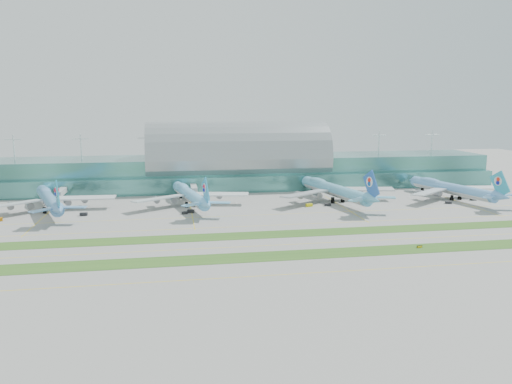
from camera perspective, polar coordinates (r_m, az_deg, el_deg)
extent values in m
plane|color=gray|center=(212.18, 2.49, -4.99)|extent=(700.00, 700.00, 0.00)
cube|color=#3D7A75|center=(336.09, -2.14, 2.40)|extent=(340.00, 42.00, 20.00)
cube|color=#3D7A75|center=(313.31, -1.56, 0.91)|extent=(340.00, 8.00, 10.00)
ellipsoid|color=#9EA5A8|center=(334.88, -2.15, 4.09)|extent=(340.00, 46.20, 16.17)
cylinder|color=white|center=(334.13, -2.16, 5.46)|extent=(0.80, 0.80, 16.00)
cube|color=#B2B7B7|center=(305.91, -21.31, 0.08)|extent=(3.50, 22.00, 3.00)
cylinder|color=black|center=(296.88, -21.65, -0.92)|extent=(1.00, 1.00, 4.00)
cube|color=#B2B7B7|center=(299.64, -7.14, 0.50)|extent=(3.50, 22.00, 3.00)
cylinder|color=black|center=(290.42, -7.04, -0.51)|extent=(1.00, 1.00, 4.00)
cube|color=#B2B7B7|center=(311.83, 6.76, 0.89)|extent=(3.50, 22.00, 3.00)
cylinder|color=black|center=(302.98, 7.28, -0.07)|extent=(1.00, 1.00, 4.00)
cube|color=#B2B7B7|center=(340.50, 18.97, 1.19)|extent=(3.50, 22.00, 3.00)
cylinder|color=black|center=(332.41, 19.75, 0.32)|extent=(1.00, 1.00, 4.00)
cube|color=#2D591E|center=(185.98, 4.30, -7.20)|extent=(420.00, 12.00, 0.08)
cube|color=#2D591E|center=(214.06, 2.38, -4.84)|extent=(420.00, 12.00, 0.08)
cube|color=yellow|center=(167.65, 5.96, -9.21)|extent=(420.00, 0.35, 0.01)
cube|color=yellow|center=(199.02, 3.33, -6.02)|extent=(420.00, 0.35, 0.01)
cube|color=yellow|center=(229.24, 1.55, -3.83)|extent=(420.00, 0.35, 0.01)
cube|color=yellow|center=(250.27, 0.57, -2.63)|extent=(420.00, 0.35, 0.01)
cylinder|color=#5C92CA|center=(278.89, -22.56, -0.80)|extent=(26.50, 60.80, 6.22)
ellipsoid|color=#5C92CA|center=(295.69, -22.97, 0.09)|extent=(11.85, 19.81, 4.44)
cone|color=#5C92CA|center=(311.79, -23.27, 0.24)|extent=(7.54, 6.80, 6.22)
cone|color=#5C92CA|center=(244.36, -21.61, -1.91)|extent=(8.57, 10.49, 5.91)
cube|color=silver|center=(275.70, -26.23, -1.28)|extent=(27.61, 25.58, 1.23)
cylinder|color=gray|center=(281.62, -25.34, -1.42)|extent=(5.05, 6.34, 3.41)
cube|color=silver|center=(279.45, -18.83, -0.63)|extent=(30.44, 8.95, 1.23)
cylinder|color=gray|center=(284.38, -19.89, -0.94)|extent=(5.05, 6.34, 3.41)
cube|color=teal|center=(245.15, -21.77, -0.38)|extent=(4.94, 12.65, 14.47)
cylinder|color=white|center=(245.88, -21.82, 0.01)|extent=(2.45, 4.85, 4.82)
cylinder|color=black|center=(302.87, -23.02, -0.90)|extent=(1.81, 1.81, 3.01)
cylinder|color=black|center=(275.53, -23.01, -1.94)|extent=(1.81, 1.81, 3.01)
cylinder|color=black|center=(276.16, -21.77, -1.83)|extent=(1.81, 1.81, 3.01)
cylinder|color=#6EBFF2|center=(273.73, -7.55, -0.33)|extent=(18.16, 60.55, 6.06)
ellipsoid|color=#6EBFF2|center=(289.71, -8.36, 0.56)|extent=(9.35, 19.20, 4.32)
cone|color=#6EBFF2|center=(305.08, -9.02, 0.71)|extent=(6.92, 6.01, 6.06)
cone|color=#6EBFF2|center=(241.01, -5.62, -1.44)|extent=(7.41, 9.77, 5.75)
cube|color=white|center=(268.40, -11.10, -0.73)|extent=(28.48, 22.36, 1.19)
cylinder|color=gray|center=(274.65, -10.38, -0.89)|extent=(4.34, 5.93, 3.32)
cube|color=white|center=(276.55, -3.91, -0.24)|extent=(30.16, 12.51, 1.19)
cylinder|color=gray|center=(280.65, -5.09, -0.53)|extent=(4.34, 5.93, 3.32)
cube|color=#309FD7|center=(241.70, -5.77, 0.07)|extent=(3.17, 12.70, 14.09)
cylinder|color=white|center=(242.38, -5.84, 0.45)|extent=(1.81, 4.77, 4.69)
cylinder|color=black|center=(296.60, -8.59, -0.43)|extent=(1.76, 1.76, 2.93)
cylinder|color=black|center=(270.19, -7.94, -1.45)|extent=(1.76, 1.76, 2.93)
cylinder|color=black|center=(271.56, -6.73, -1.36)|extent=(1.76, 1.76, 2.93)
cylinder|color=#60B3D5|center=(286.70, 8.91, 0.25)|extent=(20.71, 67.19, 6.73)
ellipsoid|color=#60B3D5|center=(302.52, 7.11, 1.16)|extent=(10.55, 21.34, 4.79)
cone|color=#60B3D5|center=(317.97, 5.59, 1.29)|extent=(7.72, 6.72, 6.73)
cone|color=#60B3D5|center=(255.10, 13.25, -0.84)|extent=(8.30, 10.89, 6.39)
cube|color=#BBBFC2|center=(275.54, 5.64, -0.17)|extent=(31.53, 25.03, 1.33)
cylinder|color=#93969B|center=(283.29, 5.96, -0.36)|extent=(4.86, 6.61, 3.69)
cube|color=#BBBFC2|center=(295.33, 12.39, 0.33)|extent=(33.47, 13.63, 1.33)
cylinder|color=#93969B|center=(297.86, 10.96, 0.02)|extent=(4.86, 6.61, 3.69)
cube|color=blue|center=(255.66, 13.04, 0.75)|extent=(3.63, 14.08, 15.64)
cylinder|color=white|center=(256.29, 12.91, 1.15)|extent=(2.05, 5.30, 5.21)
cylinder|color=black|center=(309.47, 6.48, 0.10)|extent=(1.95, 1.95, 3.26)
cylinder|color=black|center=(282.29, 8.76, -0.94)|extent=(1.95, 1.95, 3.26)
cylinder|color=black|center=(285.61, 9.89, -0.84)|extent=(1.95, 1.95, 3.26)
cylinder|color=#68A7E4|center=(312.30, 21.40, 0.38)|extent=(21.00, 61.82, 6.22)
ellipsoid|color=#68A7E4|center=(324.39, 19.27, 1.16)|extent=(10.28, 19.76, 4.43)
cone|color=#68A7E4|center=(336.45, 17.40, 1.28)|extent=(7.24, 6.36, 6.22)
cone|color=#68A7E4|center=(288.80, 26.31, -0.48)|extent=(7.90, 10.18, 5.90)
cube|color=silver|center=(298.55, 19.21, 0.01)|extent=(28.78, 23.76, 1.22)
cylinder|color=gray|center=(305.84, 19.13, -0.15)|extent=(4.64, 6.17, 3.41)
cube|color=silver|center=(323.93, 23.92, 0.46)|extent=(30.84, 11.70, 1.22)
cylinder|color=gray|center=(324.64, 22.65, 0.20)|extent=(4.64, 6.17, 3.41)
cube|color=#2CA5C7|center=(289.09, 26.10, 0.81)|extent=(3.76, 12.93, 14.45)
cylinder|color=silver|center=(289.51, 25.98, 1.14)|extent=(2.03, 4.89, 4.81)
cylinder|color=black|center=(329.89, 18.48, 0.24)|extent=(1.80, 1.80, 3.01)
cylinder|color=black|center=(308.18, 21.47, -0.62)|extent=(1.80, 1.80, 3.01)
cylinder|color=black|center=(312.43, 22.26, -0.53)|extent=(1.80, 1.80, 3.01)
cube|color=black|center=(262.80, -19.10, -2.41)|extent=(3.71, 2.28, 1.53)
cube|color=black|center=(254.42, -8.17, -2.36)|extent=(3.00, 1.74, 1.34)
cube|color=black|center=(256.95, -7.45, -2.19)|extent=(3.92, 3.09, 1.60)
cube|color=yellow|center=(271.72, 6.09, -1.50)|extent=(3.81, 2.33, 1.51)
cube|color=black|center=(274.66, 8.18, -1.44)|extent=(3.52, 2.22, 1.32)
cube|color=black|center=(297.84, 21.13, -1.12)|extent=(3.76, 2.79, 1.29)
cube|color=black|center=(313.51, 23.59, -0.70)|extent=(3.68, 1.92, 1.86)
cube|color=black|center=(204.33, 18.18, -5.96)|extent=(2.34, 0.49, 0.99)
cube|color=yellow|center=(204.20, 18.21, -5.97)|extent=(1.96, 0.27, 0.72)
cylinder|color=black|center=(203.96, 17.99, -6.05)|extent=(0.11, 0.11, 0.45)
cylinder|color=black|center=(204.85, 18.37, -6.00)|extent=(0.11, 0.11, 0.45)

